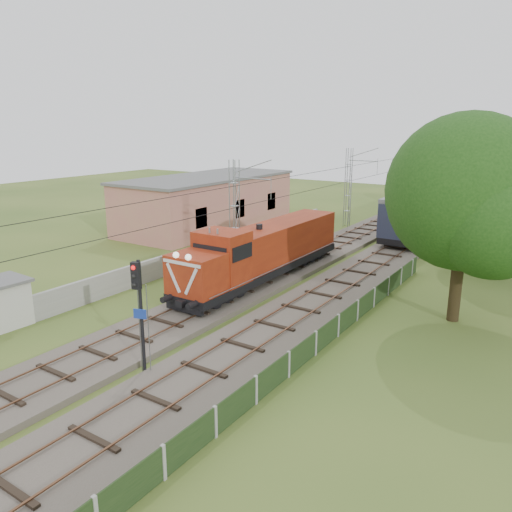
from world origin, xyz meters
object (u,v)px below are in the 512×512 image
Objects in this scene: locomotive at (263,251)px; signal_post at (139,298)px; coach_rake at (479,181)px; relay_hut at (3,302)px.

signal_post reaches higher than locomotive.
coach_rake is 62.16m from signal_post.
signal_post is at bearing -78.36° from locomotive.
relay_hut is (-7.40, -13.88, -0.90)m from locomotive.
coach_rake is 63.37m from relay_hut.
signal_post is 10.50m from relay_hut.
relay_hut is (-10.26, -0.01, -2.24)m from signal_post.
signal_post is at bearing 0.07° from relay_hut.
coach_rake reaches higher than relay_hut.
relay_hut is (-12.40, -62.13, -1.38)m from coach_rake.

